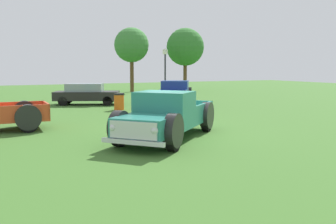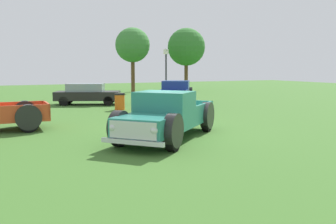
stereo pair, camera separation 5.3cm
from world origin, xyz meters
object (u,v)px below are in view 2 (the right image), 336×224
Objects in this scene: pickup_truck_foreground at (164,117)px; sedan_distant_a at (87,93)px; oak_tree_east at (133,45)px; oak_tree_west at (186,47)px; trash_can at (120,101)px; lamp_post_near at (166,73)px; pickup_truck_behind_left at (176,93)px.

pickup_truck_foreground is 1.18× the size of sedan_distant_a.
oak_tree_west is at bearing -7.07° from oak_tree_east.
pickup_truck_foreground reaches higher than trash_can.
oak_tree_west reaches higher than lamp_post_near.
trash_can is at bearing -136.78° from lamp_post_near.
sedan_distant_a is 4.62× the size of trash_can.
sedan_distant_a reaches higher than trash_can.
pickup_truck_behind_left is 5.43× the size of trash_can.
lamp_post_near is at bearing 11.09° from sedan_distant_a.
lamp_post_near reaches higher than trash_can.
pickup_truck_foreground is 8.98m from trash_can.
oak_tree_east reaches higher than pickup_truck_foreground.
sedan_distant_a is at bearing 154.84° from pickup_truck_behind_left.
pickup_truck_foreground is 15.37m from lamp_post_near.
trash_can is at bearing -131.17° from oak_tree_west.
trash_can is (1.39, 8.86, -0.29)m from pickup_truck_foreground.
trash_can is at bearing 81.06° from pickup_truck_foreground.
pickup_truck_foreground is 1.37× the size of lamp_post_near.
pickup_truck_behind_left is 1.37× the size of lamp_post_near.
oak_tree_west is at bearing 58.68° from pickup_truck_behind_left.
oak_tree_west is (12.24, 9.19, 3.65)m from sedan_distant_a.
lamp_post_near is (6.65, 13.80, 1.20)m from pickup_truck_foreground.
pickup_truck_behind_left is 0.84× the size of oak_tree_east.
pickup_truck_foreground is 25.45m from oak_tree_west.
pickup_truck_behind_left is at bearing -97.50° from oak_tree_east.
oak_tree_east is at bearing 72.14° from pickup_truck_foreground.
trash_can is 17.59m from oak_tree_west.
lamp_post_near reaches higher than sedan_distant_a.
lamp_post_near is at bearing 64.28° from pickup_truck_foreground.
pickup_truck_behind_left is 14.08m from oak_tree_west.
pickup_truck_behind_left is 3.99m from lamp_post_near.
oak_tree_west is (12.69, 21.78, 3.59)m from pickup_truck_foreground.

